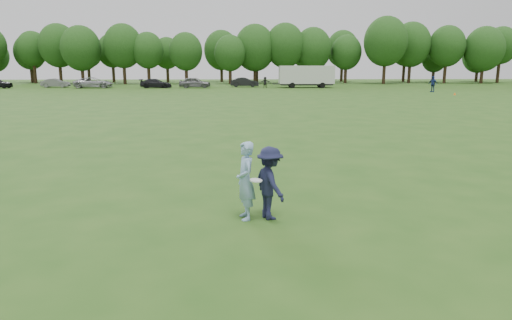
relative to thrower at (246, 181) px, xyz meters
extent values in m
plane|color=#244D15|center=(0.06, -0.49, -0.85)|extent=(200.00, 200.00, 0.00)
imported|color=#89B0D4|center=(0.00, 0.00, 0.00)|extent=(0.54, 0.70, 1.71)
imported|color=#1A1D3A|center=(0.53, 0.00, -0.06)|extent=(0.95, 1.18, 1.59)
imported|color=navy|center=(24.06, 46.99, 0.13)|extent=(1.06, 1.22, 1.97)
imported|color=#262626|center=(3.84, 58.66, -0.05)|extent=(1.55, 0.79, 1.60)
imported|color=slate|center=(-27.31, 60.21, -0.20)|extent=(4.04, 1.60, 1.31)
imported|color=#A8A8AC|center=(-21.24, 58.66, -0.09)|extent=(5.72, 3.10, 1.52)
imported|color=black|center=(-12.16, 58.27, -0.19)|extent=(4.55, 1.85, 1.32)
imported|color=slate|center=(-6.47, 58.31, -0.07)|extent=(4.61, 1.93, 1.56)
imported|color=black|center=(0.84, 60.91, -0.14)|extent=(4.36, 1.62, 1.42)
cone|color=#F4610C|center=(24.07, 40.97, -0.70)|extent=(0.28, 0.28, 0.30)
cylinder|color=white|center=(0.22, -0.20, 0.06)|extent=(0.27, 0.27, 0.06)
cube|color=silver|center=(9.90, 58.36, 1.05)|extent=(8.00, 2.50, 2.60)
cube|color=black|center=(9.90, 58.36, -0.35)|extent=(7.60, 2.30, 0.25)
cylinder|color=black|center=(7.70, 57.11, -0.45)|extent=(0.80, 0.25, 0.80)
cylinder|color=black|center=(7.70, 59.61, -0.45)|extent=(0.80, 0.25, 0.80)
cylinder|color=black|center=(12.10, 57.11, -0.45)|extent=(0.80, 0.25, 0.80)
cylinder|color=black|center=(12.10, 59.61, -0.45)|extent=(0.80, 0.25, 0.80)
cube|color=#333333|center=(5.50, 58.36, -0.30)|extent=(1.20, 0.15, 0.12)
cylinder|color=#332114|center=(-37.53, 77.30, 1.10)|extent=(0.56, 0.56, 3.91)
ellipsoid|color=#1C3E14|center=(-37.53, 77.30, 5.38)|extent=(5.47, 5.47, 6.29)
cylinder|color=#332114|center=(-32.22, 75.54, 1.06)|extent=(0.56, 0.56, 3.83)
ellipsoid|color=#1C3E14|center=(-32.22, 75.54, 5.85)|extent=(6.75, 6.75, 7.76)
cylinder|color=#332114|center=(-27.32, 72.57, 0.77)|extent=(0.56, 0.56, 3.25)
ellipsoid|color=#1C3E14|center=(-27.32, 72.57, 5.28)|extent=(6.76, 6.76, 7.78)
cylinder|color=#332114|center=(-20.16, 72.98, 1.00)|extent=(0.56, 0.56, 3.71)
ellipsoid|color=#1C3E14|center=(-20.16, 72.98, 5.70)|extent=(6.68, 6.68, 7.68)
cylinder|color=#332114|center=(-15.84, 72.60, 0.88)|extent=(0.56, 0.56, 3.46)
ellipsoid|color=#1C3E14|center=(-15.84, 72.60, 4.94)|extent=(5.49, 5.49, 6.31)
cylinder|color=#332114|center=(-9.25, 72.46, 0.72)|extent=(0.56, 0.56, 3.14)
ellipsoid|color=#1C3E14|center=(-9.25, 72.46, 4.74)|extent=(5.78, 5.78, 6.64)
cylinder|color=#332114|center=(-1.54, 72.20, 0.65)|extent=(0.56, 0.56, 3.01)
ellipsoid|color=#1C3E14|center=(-1.54, 72.20, 4.48)|extent=(5.46, 5.46, 6.28)
cylinder|color=#332114|center=(2.89, 74.58, 0.76)|extent=(0.56, 0.56, 3.23)
ellipsoid|color=#1C3E14|center=(2.89, 74.58, 5.47)|extent=(7.29, 7.29, 8.38)
cylinder|color=#332114|center=(8.31, 74.48, 1.03)|extent=(0.56, 0.56, 3.77)
ellipsoid|color=#1C3E14|center=(8.31, 74.48, 5.87)|extent=(6.95, 6.95, 8.00)
cylinder|color=#332114|center=(13.44, 75.07, 0.81)|extent=(0.56, 0.56, 3.33)
ellipsoid|color=#1C3E14|center=(13.44, 75.07, 5.32)|extent=(6.71, 6.71, 7.71)
cylinder|color=#332114|center=(19.65, 75.32, 0.76)|extent=(0.56, 0.56, 3.22)
ellipsoid|color=#1C3E14|center=(19.65, 75.32, 4.72)|extent=(5.54, 5.54, 6.37)
cylinder|color=#332114|center=(25.90, 72.38, 1.22)|extent=(0.56, 0.56, 4.15)
ellipsoid|color=#1C3E14|center=(25.90, 72.38, 6.52)|extent=(7.59, 7.59, 8.73)
cylinder|color=#332114|center=(31.79, 75.90, 1.12)|extent=(0.56, 0.56, 3.95)
ellipsoid|color=#1C3E14|center=(31.79, 75.90, 6.14)|extent=(7.16, 7.16, 8.24)
cylinder|color=#332114|center=(37.92, 74.51, 1.10)|extent=(0.56, 0.56, 3.90)
ellipsoid|color=#1C3E14|center=(37.92, 74.51, 5.80)|extent=(6.49, 6.49, 7.46)
cylinder|color=#332114|center=(44.23, 73.28, 0.73)|extent=(0.56, 0.56, 3.16)
ellipsoid|color=#1C3E14|center=(44.23, 73.28, 5.28)|extent=(6.99, 6.99, 8.04)
cylinder|color=#332114|center=(48.62, 75.70, 1.29)|extent=(0.56, 0.56, 4.29)
ellipsoid|color=#1C3E14|center=(48.62, 75.70, 6.00)|extent=(6.02, 6.02, 6.93)
cylinder|color=#332114|center=(-39.49, 80.44, 0.77)|extent=(0.56, 0.56, 3.25)
ellipsoid|color=#1C3E14|center=(-39.49, 80.44, 4.82)|extent=(5.68, 5.68, 6.53)
cylinder|color=#332114|center=(-29.65, 83.44, 0.96)|extent=(0.56, 0.56, 3.62)
ellipsoid|color=#1C3E14|center=(-29.65, 83.44, 5.23)|extent=(5.80, 5.80, 6.67)
cylinder|color=#332114|center=(-24.18, 80.89, 0.95)|extent=(0.56, 0.56, 3.61)
ellipsoid|color=#1C3E14|center=(-24.18, 80.89, 5.13)|extent=(5.58, 5.58, 6.42)
cylinder|color=#332114|center=(-13.87, 81.43, 0.79)|extent=(0.56, 0.56, 3.29)
ellipsoid|color=#1C3E14|center=(-13.87, 81.43, 4.69)|extent=(5.30, 5.30, 6.09)
cylinder|color=#332114|center=(-3.43, 82.90, 0.79)|extent=(0.56, 0.56, 3.28)
ellipsoid|color=#1C3E14|center=(-3.43, 82.90, 5.31)|extent=(6.78, 6.78, 7.79)
cylinder|color=#332114|center=(3.52, 81.35, 0.70)|extent=(0.56, 0.56, 3.11)
ellipsoid|color=#1C3E14|center=(3.52, 81.35, 4.53)|extent=(5.34, 5.34, 6.14)
cylinder|color=#332114|center=(12.95, 82.77, 0.90)|extent=(0.56, 0.56, 3.50)
ellipsoid|color=#1C3E14|center=(12.95, 82.77, 4.69)|extent=(4.82, 4.82, 5.54)
cylinder|color=#332114|center=(20.72, 83.36, 1.05)|extent=(0.56, 0.56, 3.80)
ellipsoid|color=#1C3E14|center=(20.72, 83.36, 5.64)|extent=(6.34, 6.34, 7.29)
cylinder|color=#332114|center=(32.79, 81.62, 1.07)|extent=(0.56, 0.56, 3.84)
ellipsoid|color=#1C3E14|center=(32.79, 81.62, 5.15)|extent=(5.09, 5.09, 5.86)
cylinder|color=#332114|center=(38.32, 80.45, 0.43)|extent=(0.56, 0.56, 2.58)
ellipsoid|color=#1C3E14|center=(38.32, 80.45, 3.79)|extent=(4.86, 4.86, 5.59)
cylinder|color=#332114|center=(47.79, 81.89, 0.46)|extent=(0.56, 0.56, 2.62)
ellipsoid|color=#1C3E14|center=(47.79, 81.89, 4.37)|extent=(6.11, 6.11, 7.02)
camera|label=1|loc=(-0.14, -9.52, 2.44)|focal=32.00mm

